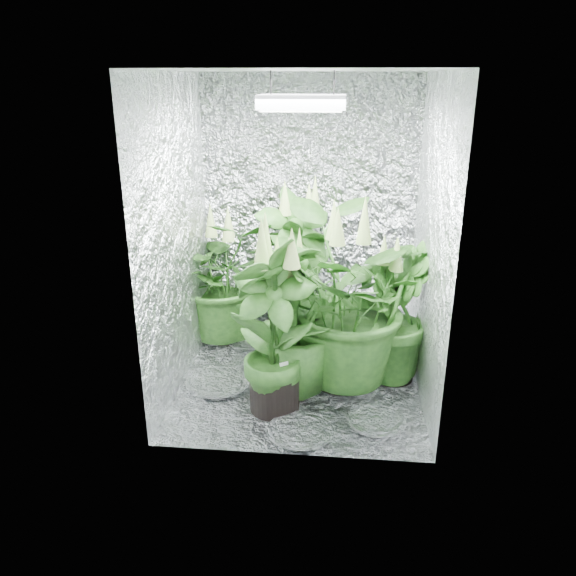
% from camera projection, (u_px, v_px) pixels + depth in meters
% --- Properties ---
extents(ground, '(1.60, 1.60, 0.00)m').
position_uv_depth(ground, '(300.00, 381.00, 3.86)').
color(ground, white).
rests_on(ground, ground).
extents(walls, '(1.62, 1.62, 2.00)m').
position_uv_depth(walls, '(301.00, 241.00, 3.51)').
color(walls, white).
rests_on(walls, ground).
extents(ceiling, '(1.60, 1.60, 0.01)m').
position_uv_depth(ceiling, '(302.00, 70.00, 3.16)').
color(ceiling, white).
rests_on(ceiling, walls).
extents(grow_lamp, '(0.50, 0.30, 0.22)m').
position_uv_depth(grow_lamp, '(302.00, 103.00, 3.22)').
color(grow_lamp, gray).
rests_on(grow_lamp, ceiling).
extents(plant_a, '(1.03, 1.03, 1.08)m').
position_uv_depth(plant_a, '(224.00, 277.00, 4.33)').
color(plant_a, black).
rests_on(plant_a, ground).
extents(plant_b, '(0.87, 0.87, 1.29)m').
position_uv_depth(plant_b, '(296.00, 272.00, 4.20)').
color(plant_b, black).
rests_on(plant_b, ground).
extents(plant_c, '(0.64, 0.64, 1.02)m').
position_uv_depth(plant_c, '(397.00, 316.00, 3.74)').
color(plant_c, black).
rests_on(plant_c, ground).
extents(plant_d, '(0.75, 0.75, 1.08)m').
position_uv_depth(plant_d, '(294.00, 321.00, 3.59)').
color(plant_d, black).
rests_on(plant_d, ground).
extents(plant_e, '(1.20, 1.20, 1.28)m').
position_uv_depth(plant_e, '(342.00, 301.00, 3.62)').
color(plant_e, black).
rests_on(plant_e, ground).
extents(plant_f, '(0.84, 0.84, 1.23)m').
position_uv_depth(plant_f, '(274.00, 326.00, 3.35)').
color(plant_f, black).
rests_on(plant_f, ground).
extents(circulation_fan, '(0.14, 0.28, 0.33)m').
position_uv_depth(circulation_fan, '(389.00, 353.00, 3.97)').
color(circulation_fan, black).
rests_on(circulation_fan, ground).
extents(plant_label, '(0.06, 0.05, 0.09)m').
position_uv_depth(plant_label, '(284.00, 369.00, 3.41)').
color(plant_label, white).
rests_on(plant_label, plant_f).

